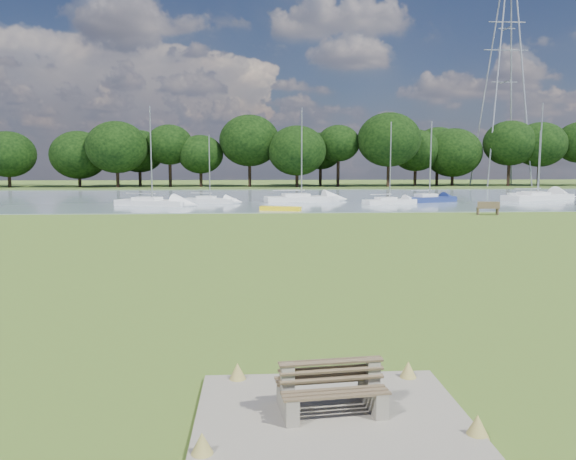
{
  "coord_description": "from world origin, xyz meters",
  "views": [
    {
      "loc": [
        -1.18,
        -22.38,
        3.98
      ],
      "look_at": [
        0.05,
        -2.0,
        1.53
      ],
      "focal_mm": 35.0,
      "sensor_mm": 36.0,
      "label": 1
    }
  ],
  "objects": [
    {
      "name": "bench_pair",
      "position": [
        -0.0,
        -14.0,
        0.46
      ],
      "size": [
        1.75,
        1.15,
        0.89
      ],
      "rotation": [
        0.0,
        0.0,
        0.11
      ],
      "color": "gray",
      "rests_on": "concrete_pad"
    },
    {
      "name": "riverbank_bench",
      "position": [
        16.8,
        19.66,
        0.52
      ],
      "size": [
        1.74,
        0.73,
        1.04
      ],
      "rotation": [
        0.0,
        0.0,
        -0.13
      ],
      "color": "brown",
      "rests_on": "ground"
    },
    {
      "name": "sailboat_5",
      "position": [
        3.58,
        34.83,
        0.54
      ],
      "size": [
        7.74,
        3.58,
        9.48
      ],
      "rotation": [
        0.0,
        0.0,
        0.21
      ],
      "color": "silver",
      "rests_on": "river"
    },
    {
      "name": "sailboat_3",
      "position": [
        16.44,
        33.2,
        0.56
      ],
      "size": [
        6.03,
        3.97,
        8.05
      ],
      "rotation": [
        0.0,
        0.0,
        0.43
      ],
      "color": "navy",
      "rests_on": "river"
    },
    {
      "name": "river",
      "position": [
        0.0,
        42.0,
        0.0
      ],
      "size": [
        220.0,
        40.0,
        0.1
      ],
      "primitive_type": "cube",
      "color": "gray",
      "rests_on": "ground"
    },
    {
      "name": "sailboat_6",
      "position": [
        -10.73,
        30.45,
        0.51
      ],
      "size": [
        7.31,
        4.63,
        9.08
      ],
      "rotation": [
        0.0,
        0.0,
        -0.41
      ],
      "color": "silver",
      "rests_on": "river"
    },
    {
      "name": "kayak",
      "position": [
        1.0,
        24.0,
        0.22
      ],
      "size": [
        3.51,
        1.8,
        0.34
      ],
      "primitive_type": "cube",
      "rotation": [
        0.0,
        0.0,
        -0.31
      ],
      "color": "yellow",
      "rests_on": "river"
    },
    {
      "name": "sailboat_2",
      "position": [
        29.15,
        36.0,
        0.56
      ],
      "size": [
        8.94,
        5.86,
        10.23
      ],
      "rotation": [
        0.0,
        0.0,
        0.43
      ],
      "color": "silver",
      "rests_on": "river"
    },
    {
      "name": "far_bank",
      "position": [
        0.0,
        72.0,
        0.0
      ],
      "size": [
        220.0,
        20.0,
        0.4
      ],
      "primitive_type": "cube",
      "color": "#4C6626",
      "rests_on": "ground"
    },
    {
      "name": "sailboat_8",
      "position": [
        31.28,
        40.32,
        0.46
      ],
      "size": [
        6.51,
        3.2,
        7.59
      ],
      "rotation": [
        0.0,
        0.0,
        -0.24
      ],
      "color": "silver",
      "rests_on": "river"
    },
    {
      "name": "ground",
      "position": [
        0.0,
        0.0,
        0.0
      ],
      "size": [
        220.0,
        220.0,
        0.0
      ],
      "primitive_type": "plane",
      "color": "olive"
    },
    {
      "name": "sailboat_9",
      "position": [
        11.83,
        30.98,
        0.46
      ],
      "size": [
        5.51,
        3.15,
        7.81
      ],
      "rotation": [
        0.0,
        0.0,
        0.33
      ],
      "color": "silver",
      "rests_on": "river"
    },
    {
      "name": "pylon",
      "position": [
        40.2,
        70.0,
        22.44
      ],
      "size": [
        7.38,
        5.17,
        36.22
      ],
      "color": "#8F939B",
      "rests_on": "far_bank"
    },
    {
      "name": "tree_line",
      "position": [
        1.21,
        68.0,
        6.59
      ],
      "size": [
        145.59,
        9.11,
        11.02
      ],
      "color": "black",
      "rests_on": "far_bank"
    },
    {
      "name": "sailboat_4",
      "position": [
        -5.63,
        33.74,
        0.45
      ],
      "size": [
        5.28,
        3.0,
        6.69
      ],
      "rotation": [
        0.0,
        0.0,
        -0.33
      ],
      "color": "silver",
      "rests_on": "river"
    },
    {
      "name": "concrete_pad",
      "position": [
        0.0,
        -14.0,
        0.05
      ],
      "size": [
        4.2,
        3.2,
        0.1
      ],
      "primitive_type": "cube",
      "color": "gray",
      "rests_on": "ground"
    }
  ]
}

